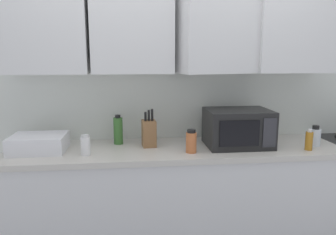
{
  "coord_description": "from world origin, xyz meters",
  "views": [
    {
      "loc": [
        -0.32,
        -2.62,
        1.57
      ],
      "look_at": [
        -0.05,
        -0.25,
        1.12
      ],
      "focal_mm": 34.3,
      "sensor_mm": 36.0,
      "label": 1
    }
  ],
  "objects_px": {
    "dish_rack": "(39,143)",
    "bottle_amber_vinegar": "(309,140)",
    "bottle_clear_tall": "(315,137)",
    "bottle_white_jar": "(85,145)",
    "bottle_green_oil": "(118,130)",
    "knife_block": "(149,133)",
    "bottle_spice_jar": "(191,142)",
    "microwave": "(238,128)"
  },
  "relations": [
    {
      "from": "bottle_amber_vinegar",
      "to": "bottle_spice_jar",
      "type": "bearing_deg",
      "value": 178.0
    },
    {
      "from": "bottle_amber_vinegar",
      "to": "bottle_green_oil",
      "type": "bearing_deg",
      "value": 166.88
    },
    {
      "from": "microwave",
      "to": "bottle_white_jar",
      "type": "relative_size",
      "value": 3.32
    },
    {
      "from": "microwave",
      "to": "bottle_white_jar",
      "type": "distance_m",
      "value": 1.13
    },
    {
      "from": "bottle_spice_jar",
      "to": "bottle_green_oil",
      "type": "distance_m",
      "value": 0.6
    },
    {
      "from": "knife_block",
      "to": "bottle_clear_tall",
      "type": "xyz_separation_m",
      "value": [
        1.27,
        -0.12,
        -0.03
      ]
    },
    {
      "from": "bottle_spice_jar",
      "to": "microwave",
      "type": "bearing_deg",
      "value": 20.07
    },
    {
      "from": "bottle_clear_tall",
      "to": "bottle_green_oil",
      "type": "distance_m",
      "value": 1.52
    },
    {
      "from": "bottle_white_jar",
      "to": "bottle_green_oil",
      "type": "distance_m",
      "value": 0.35
    },
    {
      "from": "dish_rack",
      "to": "bottle_green_oil",
      "type": "distance_m",
      "value": 0.58
    },
    {
      "from": "knife_block",
      "to": "dish_rack",
      "type": "bearing_deg",
      "value": -176.5
    },
    {
      "from": "bottle_amber_vinegar",
      "to": "dish_rack",
      "type": "bearing_deg",
      "value": 174.73
    },
    {
      "from": "dish_rack",
      "to": "bottle_amber_vinegar",
      "type": "bearing_deg",
      "value": -5.27
    },
    {
      "from": "bottle_clear_tall",
      "to": "bottle_amber_vinegar",
      "type": "relative_size",
      "value": 1.01
    },
    {
      "from": "microwave",
      "to": "bottle_green_oil",
      "type": "height_order",
      "value": "microwave"
    },
    {
      "from": "knife_block",
      "to": "bottle_spice_jar",
      "type": "height_order",
      "value": "knife_block"
    },
    {
      "from": "microwave",
      "to": "bottle_clear_tall",
      "type": "bearing_deg",
      "value": -5.89
    },
    {
      "from": "bottle_amber_vinegar",
      "to": "bottle_white_jar",
      "type": "bearing_deg",
      "value": 178.28
    },
    {
      "from": "knife_block",
      "to": "bottle_spice_jar",
      "type": "bearing_deg",
      "value": -34.42
    },
    {
      "from": "bottle_clear_tall",
      "to": "bottle_amber_vinegar",
      "type": "xyz_separation_m",
      "value": [
        -0.11,
        -0.11,
        0.0
      ]
    },
    {
      "from": "dish_rack",
      "to": "bottle_white_jar",
      "type": "height_order",
      "value": "bottle_white_jar"
    },
    {
      "from": "bottle_spice_jar",
      "to": "bottle_green_oil",
      "type": "relative_size",
      "value": 0.72
    },
    {
      "from": "knife_block",
      "to": "bottle_green_oil",
      "type": "height_order",
      "value": "knife_block"
    },
    {
      "from": "bottle_clear_tall",
      "to": "microwave",
      "type": "bearing_deg",
      "value": 174.11
    },
    {
      "from": "microwave",
      "to": "bottle_green_oil",
      "type": "xyz_separation_m",
      "value": [
        -0.91,
        0.15,
        -0.03
      ]
    },
    {
      "from": "knife_block",
      "to": "bottle_spice_jar",
      "type": "relative_size",
      "value": 1.72
    },
    {
      "from": "bottle_spice_jar",
      "to": "bottle_clear_tall",
      "type": "relative_size",
      "value": 1.07
    },
    {
      "from": "microwave",
      "to": "knife_block",
      "type": "relative_size",
      "value": 1.67
    },
    {
      "from": "knife_block",
      "to": "bottle_white_jar",
      "type": "distance_m",
      "value": 0.48
    },
    {
      "from": "bottle_spice_jar",
      "to": "dish_rack",
      "type": "bearing_deg",
      "value": 172.14
    },
    {
      "from": "dish_rack",
      "to": "bottle_clear_tall",
      "type": "bearing_deg",
      "value": -1.95
    },
    {
      "from": "bottle_white_jar",
      "to": "bottle_amber_vinegar",
      "type": "xyz_separation_m",
      "value": [
        1.61,
        -0.05,
        0.0
      ]
    },
    {
      "from": "bottle_green_oil",
      "to": "dish_rack",
      "type": "bearing_deg",
      "value": -165.56
    },
    {
      "from": "bottle_white_jar",
      "to": "bottle_green_oil",
      "type": "xyz_separation_m",
      "value": [
        0.21,
        0.28,
        0.04
      ]
    },
    {
      "from": "bottle_white_jar",
      "to": "microwave",
      "type": "bearing_deg",
      "value": 6.25
    },
    {
      "from": "bottle_white_jar",
      "to": "bottle_amber_vinegar",
      "type": "height_order",
      "value": "bottle_amber_vinegar"
    },
    {
      "from": "microwave",
      "to": "knife_block",
      "type": "distance_m",
      "value": 0.68
    },
    {
      "from": "bottle_white_jar",
      "to": "bottle_green_oil",
      "type": "relative_size",
      "value": 0.63
    },
    {
      "from": "knife_block",
      "to": "bottle_white_jar",
      "type": "bearing_deg",
      "value": -158.04
    },
    {
      "from": "microwave",
      "to": "knife_block",
      "type": "bearing_deg",
      "value": 175.11
    },
    {
      "from": "bottle_clear_tall",
      "to": "bottle_green_oil",
      "type": "relative_size",
      "value": 0.68
    },
    {
      "from": "microwave",
      "to": "bottle_amber_vinegar",
      "type": "relative_size",
      "value": 3.09
    }
  ]
}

